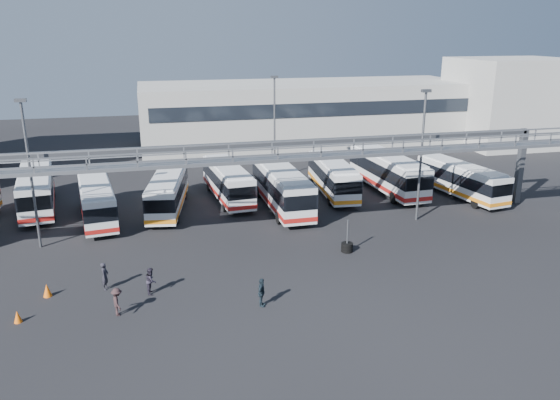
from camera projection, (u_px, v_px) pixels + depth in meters
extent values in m
plane|color=black|center=(294.00, 271.00, 34.05)|extent=(140.00, 140.00, 0.00)
cube|color=gray|center=(275.00, 158.00, 36.88)|extent=(50.00, 1.80, 0.22)
cube|color=gray|center=(278.00, 147.00, 35.80)|extent=(50.00, 0.10, 0.10)
cube|color=gray|center=(272.00, 142.00, 37.38)|extent=(50.00, 0.10, 0.10)
cube|color=#4C4F54|center=(262.00, 144.00, 40.52)|extent=(45.00, 0.50, 0.35)
cube|color=#9E9E99|center=(306.00, 114.00, 70.84)|extent=(42.00, 14.00, 8.00)
cube|color=#B2B2AD|center=(511.00, 102.00, 70.78)|extent=(14.00, 12.00, 11.00)
cylinder|color=#4C4F54|center=(31.00, 177.00, 36.32)|extent=(0.18, 0.18, 10.00)
cube|color=#4C4F54|center=(20.00, 100.00, 34.81)|extent=(0.70, 0.35, 0.22)
cylinder|color=#4C4F54|center=(421.00, 158.00, 41.80)|extent=(0.18, 0.18, 10.00)
cube|color=#4C4F54|center=(426.00, 91.00, 40.29)|extent=(0.70, 0.35, 0.22)
cylinder|color=#4C4F54|center=(275.00, 130.00, 53.88)|extent=(0.18, 0.18, 10.00)
cube|color=#4C4F54|center=(274.00, 77.00, 52.36)|extent=(0.70, 0.35, 0.22)
cube|color=silver|center=(36.00, 189.00, 45.20)|extent=(3.93, 11.14, 2.73)
cube|color=black|center=(36.00, 185.00, 45.10)|extent=(3.99, 11.21, 1.09)
cube|color=#AE1915|center=(38.00, 200.00, 45.49)|extent=(3.98, 11.19, 0.35)
cube|color=silver|center=(34.00, 172.00, 44.77)|extent=(3.53, 10.02, 0.16)
cylinder|color=black|center=(22.00, 218.00, 42.10)|extent=(0.43, 1.02, 0.99)
cylinder|color=black|center=(53.00, 215.00, 42.89)|extent=(0.43, 1.02, 0.99)
cylinder|color=black|center=(26.00, 194.00, 48.29)|extent=(0.43, 1.02, 0.99)
cylinder|color=black|center=(53.00, 192.00, 49.08)|extent=(0.43, 1.02, 0.99)
cube|color=silver|center=(96.00, 200.00, 42.77)|extent=(3.61, 10.31, 2.52)
cube|color=black|center=(96.00, 196.00, 42.68)|extent=(3.68, 10.38, 1.01)
cube|color=#AE1915|center=(97.00, 210.00, 43.03)|extent=(3.67, 10.37, 0.32)
cube|color=silver|center=(95.00, 183.00, 42.37)|extent=(3.25, 9.28, 0.15)
cylinder|color=black|center=(86.00, 229.00, 39.90)|extent=(0.39, 0.95, 0.92)
cylinder|color=black|center=(115.00, 226.00, 40.62)|extent=(0.39, 0.95, 0.92)
cylinder|color=black|center=(82.00, 204.00, 45.64)|extent=(0.39, 0.95, 0.92)
cylinder|color=black|center=(108.00, 201.00, 46.36)|extent=(0.39, 0.95, 0.92)
cube|color=silver|center=(168.00, 191.00, 44.95)|extent=(3.99, 10.36, 2.53)
cube|color=black|center=(168.00, 188.00, 44.86)|extent=(4.06, 10.43, 1.01)
cube|color=orange|center=(168.00, 202.00, 45.21)|extent=(4.04, 10.41, 0.32)
cube|color=silver|center=(167.00, 176.00, 44.55)|extent=(3.59, 9.32, 0.15)
cylinder|color=black|center=(150.00, 218.00, 42.16)|extent=(0.43, 0.95, 0.92)
cylinder|color=black|center=(177.00, 218.00, 42.30)|extent=(0.43, 0.95, 0.92)
cylinder|color=black|center=(162.00, 195.00, 48.32)|extent=(0.43, 0.95, 0.92)
cylinder|color=black|center=(185.00, 194.00, 48.46)|extent=(0.43, 0.95, 0.92)
cube|color=silver|center=(228.00, 181.00, 47.97)|extent=(3.19, 10.42, 2.56)
cube|color=black|center=(228.00, 178.00, 47.88)|extent=(3.25, 10.48, 1.03)
cube|color=#AE1915|center=(228.00, 191.00, 48.24)|extent=(3.24, 10.47, 0.33)
cube|color=silver|center=(227.00, 166.00, 47.56)|extent=(2.87, 9.37, 0.15)
cylinder|color=black|center=(225.00, 206.00, 45.05)|extent=(0.36, 0.95, 0.93)
cylinder|color=black|center=(249.00, 204.00, 45.69)|extent=(0.36, 0.95, 0.93)
cylinder|color=black|center=(209.00, 186.00, 50.98)|extent=(0.36, 0.95, 0.93)
cylinder|color=black|center=(231.00, 184.00, 51.62)|extent=(0.36, 0.95, 0.93)
cube|color=silver|center=(282.00, 187.00, 45.43)|extent=(2.67, 11.34, 2.83)
cube|color=black|center=(282.00, 183.00, 45.33)|extent=(2.73, 11.40, 1.13)
cube|color=#AE1915|center=(282.00, 199.00, 45.73)|extent=(2.72, 11.39, 0.36)
cube|color=silver|center=(282.00, 170.00, 44.98)|extent=(2.40, 10.20, 0.16)
cylinder|color=black|center=(279.00, 218.00, 42.21)|extent=(0.32, 1.03, 1.03)
cylinder|color=black|center=(308.00, 215.00, 42.76)|extent=(0.32, 1.03, 1.03)
cylinder|color=black|center=(259.00, 192.00, 48.91)|extent=(0.32, 1.03, 1.03)
cylinder|color=black|center=(284.00, 190.00, 49.46)|extent=(0.32, 1.03, 1.03)
cube|color=silver|center=(333.00, 176.00, 49.53)|extent=(3.23, 10.48, 2.58)
cube|color=black|center=(333.00, 173.00, 49.44)|extent=(3.29, 10.54, 1.03)
cube|color=orange|center=(333.00, 186.00, 49.81)|extent=(3.28, 10.53, 0.33)
cube|color=silver|center=(333.00, 161.00, 49.13)|extent=(2.90, 9.43, 0.15)
cylinder|color=black|center=(330.00, 200.00, 46.63)|extent=(0.36, 0.96, 0.94)
cylinder|color=black|center=(354.00, 199.00, 46.95)|extent=(0.36, 0.96, 0.94)
cylinder|color=black|center=(314.00, 180.00, 52.86)|extent=(0.36, 0.96, 0.94)
cylinder|color=black|center=(335.00, 179.00, 53.17)|extent=(0.36, 0.96, 0.94)
cube|color=silver|center=(388.00, 172.00, 50.39)|extent=(3.06, 11.49, 2.85)
cube|color=black|center=(388.00, 168.00, 50.29)|extent=(3.12, 11.56, 1.14)
cube|color=#AE1915|center=(387.00, 182.00, 50.69)|extent=(3.11, 11.54, 0.36)
cube|color=silver|center=(389.00, 156.00, 49.94)|extent=(2.75, 10.34, 0.17)
cylinder|color=black|center=(394.00, 198.00, 47.14)|extent=(0.35, 1.05, 1.04)
cylinder|color=black|center=(418.00, 196.00, 47.77)|extent=(0.35, 1.05, 1.04)
cylinder|color=black|center=(359.00, 177.00, 53.83)|extent=(0.35, 1.05, 1.04)
cylinder|color=black|center=(381.00, 175.00, 54.45)|extent=(0.35, 1.05, 1.04)
cube|color=silver|center=(461.00, 179.00, 48.71)|extent=(3.72, 10.14, 2.48)
cube|color=black|center=(461.00, 176.00, 48.62)|extent=(3.79, 10.21, 0.99)
cube|color=orange|center=(460.00, 189.00, 48.97)|extent=(3.77, 10.20, 0.32)
cube|color=silver|center=(462.00, 165.00, 48.32)|extent=(3.35, 9.13, 0.14)
cylinder|color=black|center=(475.00, 203.00, 45.89)|extent=(0.40, 0.93, 0.90)
cylinder|color=black|center=(494.00, 201.00, 46.63)|extent=(0.40, 0.93, 0.90)
cylinder|color=black|center=(428.00, 185.00, 51.49)|extent=(0.40, 0.93, 0.90)
cylinder|color=black|center=(446.00, 182.00, 52.23)|extent=(0.40, 0.93, 0.90)
imported|color=#222129|center=(105.00, 276.00, 31.45)|extent=(0.53, 0.68, 1.64)
imported|color=#26222F|center=(151.00, 281.00, 30.97)|extent=(0.72, 0.85, 1.56)
imported|color=#2E1F20|center=(117.00, 302.00, 28.56)|extent=(0.76, 1.09, 1.53)
imported|color=#1B2731|center=(261.00, 292.00, 29.49)|extent=(0.78, 1.03, 1.62)
cone|color=orange|center=(18.00, 317.00, 27.98)|extent=(0.42, 0.42, 0.65)
cone|color=orange|center=(47.00, 290.00, 30.70)|extent=(0.56, 0.56, 0.76)
cylinder|color=black|center=(347.00, 250.00, 36.98)|extent=(0.80, 0.80, 0.19)
cylinder|color=black|center=(347.00, 247.00, 36.92)|extent=(0.80, 0.80, 0.19)
cylinder|color=black|center=(347.00, 244.00, 36.86)|extent=(0.80, 0.80, 0.19)
cylinder|color=#4C4F54|center=(347.00, 236.00, 36.68)|extent=(0.11, 0.11, 2.28)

